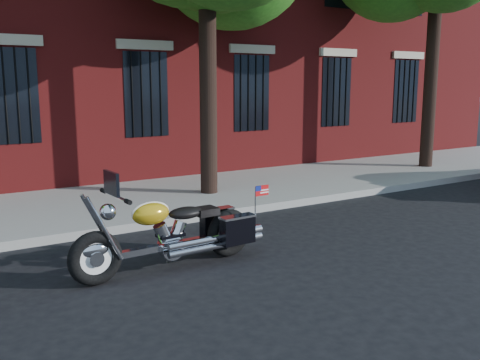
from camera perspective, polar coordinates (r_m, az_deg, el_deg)
ground at (r=8.93m, az=2.88°, el=-5.79°), size 120.00×120.00×0.00m
curb at (r=10.03m, az=-1.63°, el=-3.52°), size 40.00×0.16×0.15m
sidewalk at (r=11.65m, az=-6.31°, el=-1.63°), size 40.00×3.60×0.15m
motorcycle at (r=7.25m, az=-6.78°, el=-5.76°), size 2.80×0.85×1.41m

